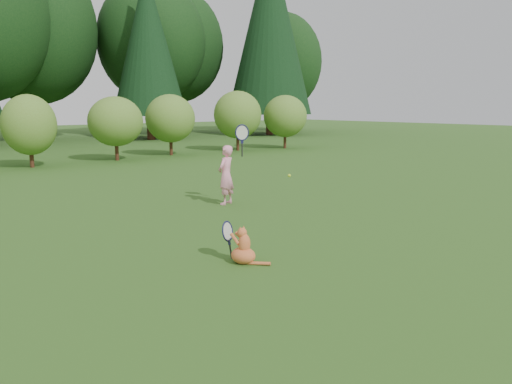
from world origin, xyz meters
TOP-DOWN VIEW (x-y plane):
  - ground at (0.00, 0.00)m, footprint 100.00×100.00m
  - shrub_row at (0.00, 13.00)m, footprint 28.00×3.00m
  - child at (1.28, 3.12)m, footprint 0.74×0.48m
  - cat at (-0.97, -0.34)m, footprint 0.44×0.70m
  - tennis_ball at (1.40, 1.27)m, footprint 0.06×0.06m

SIDE VIEW (x-z plane):
  - ground at x=0.00m, z-range 0.00..0.00m
  - cat at x=-0.97m, z-range -0.09..0.61m
  - child at x=1.28m, z-range -0.29..1.63m
  - tennis_ball at x=1.40m, z-range 0.79..0.85m
  - shrub_row at x=0.00m, z-range 0.00..2.80m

